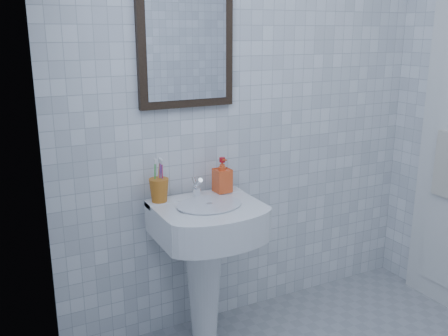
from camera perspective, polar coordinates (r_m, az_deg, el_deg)
wall_back at (r=2.73m, az=3.04°, el=7.76°), size 2.20×0.02×2.50m
wall_left at (r=1.22m, az=-13.38°, el=-2.22°), size 0.02×2.40×2.50m
washbasin at (r=2.57m, az=-2.15°, el=-9.30°), size 0.52×0.38×0.80m
faucet at (r=2.55m, az=-3.13°, el=-2.35°), size 0.04×0.10×0.11m
toothbrush_cup at (r=2.49m, az=-7.43°, el=-2.53°), size 0.11×0.11×0.12m
soap_dispenser at (r=2.60m, az=-0.20°, el=-0.80°), size 0.09×0.09×0.18m
wall_mirror at (r=2.52m, az=-4.35°, el=13.95°), size 0.50×0.04×0.62m
hand_towel at (r=3.13m, az=24.19°, el=0.33°), size 0.03×0.16×0.38m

